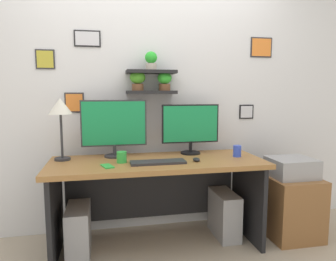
{
  "coord_description": "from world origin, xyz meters",
  "views": [
    {
      "loc": [
        -0.42,
        -2.48,
        1.32
      ],
      "look_at": [
        0.1,
        0.05,
        0.99
      ],
      "focal_mm": 33.02,
      "sensor_mm": 36.0,
      "label": 1
    }
  ],
  "objects_px": {
    "pen_cup": "(237,151)",
    "computer_tower_left": "(79,231)",
    "desk_lamp": "(60,110)",
    "monitor_left": "(114,126)",
    "computer_tower_right": "(224,214)",
    "monitor_right": "(190,127)",
    "cell_phone": "(107,166)",
    "keyboard": "(158,162)",
    "coffee_mug": "(122,157)",
    "printer": "(292,167)",
    "desk": "(156,182)",
    "drawer_cabinet": "(290,206)",
    "computer_mouse": "(196,160)"
  },
  "relations": [
    {
      "from": "pen_cup",
      "to": "computer_tower_left",
      "type": "xyz_separation_m",
      "value": [
        -1.36,
        -0.02,
        -0.6
      ]
    },
    {
      "from": "monitor_left",
      "to": "desk_lamp",
      "type": "bearing_deg",
      "value": -173.16
    },
    {
      "from": "keyboard",
      "to": "cell_phone",
      "type": "distance_m",
      "value": 0.4
    },
    {
      "from": "monitor_left",
      "to": "printer",
      "type": "distance_m",
      "value": 1.63
    },
    {
      "from": "coffee_mug",
      "to": "pen_cup",
      "type": "height_order",
      "value": "pen_cup"
    },
    {
      "from": "keyboard",
      "to": "coffee_mug",
      "type": "bearing_deg",
      "value": 163.12
    },
    {
      "from": "desk_lamp",
      "to": "printer",
      "type": "distance_m",
      "value": 2.07
    },
    {
      "from": "desk",
      "to": "computer_mouse",
      "type": "distance_m",
      "value": 0.41
    },
    {
      "from": "monitor_right",
      "to": "pen_cup",
      "type": "bearing_deg",
      "value": -30.31
    },
    {
      "from": "keyboard",
      "to": "cell_phone",
      "type": "bearing_deg",
      "value": -175.54
    },
    {
      "from": "monitor_right",
      "to": "pen_cup",
      "type": "relative_size",
      "value": 5.29
    },
    {
      "from": "monitor_left",
      "to": "cell_phone",
      "type": "height_order",
      "value": "monitor_left"
    },
    {
      "from": "cell_phone",
      "to": "computer_tower_left",
      "type": "distance_m",
      "value": 0.62
    },
    {
      "from": "pen_cup",
      "to": "computer_tower_left",
      "type": "distance_m",
      "value": 1.49
    },
    {
      "from": "keyboard",
      "to": "coffee_mug",
      "type": "xyz_separation_m",
      "value": [
        -0.28,
        0.09,
        0.04
      ]
    },
    {
      "from": "monitor_left",
      "to": "keyboard",
      "type": "xyz_separation_m",
      "value": [
        0.33,
        -0.33,
        -0.26
      ]
    },
    {
      "from": "monitor_right",
      "to": "printer",
      "type": "xyz_separation_m",
      "value": [
        0.87,
        -0.26,
        -0.36
      ]
    },
    {
      "from": "desk",
      "to": "coffee_mug",
      "type": "bearing_deg",
      "value": -163.94
    },
    {
      "from": "monitor_right",
      "to": "keyboard",
      "type": "distance_m",
      "value": 0.54
    },
    {
      "from": "desk",
      "to": "monitor_left",
      "type": "height_order",
      "value": "monitor_left"
    },
    {
      "from": "computer_tower_right",
      "to": "coffee_mug",
      "type": "bearing_deg",
      "value": -174.47
    },
    {
      "from": "monitor_right",
      "to": "computer_tower_left",
      "type": "bearing_deg",
      "value": -166.58
    },
    {
      "from": "cell_phone",
      "to": "printer",
      "type": "distance_m",
      "value": 1.64
    },
    {
      "from": "coffee_mug",
      "to": "computer_tower_left",
      "type": "bearing_deg",
      "value": 178.68
    },
    {
      "from": "monitor_right",
      "to": "coffee_mug",
      "type": "xyz_separation_m",
      "value": [
        -0.64,
        -0.25,
        -0.2
      ]
    },
    {
      "from": "keyboard",
      "to": "printer",
      "type": "xyz_separation_m",
      "value": [
        1.23,
        0.07,
        -0.12
      ]
    },
    {
      "from": "desk",
      "to": "desk_lamp",
      "type": "bearing_deg",
      "value": 172.02
    },
    {
      "from": "printer",
      "to": "desk",
      "type": "bearing_deg",
      "value": 175.13
    },
    {
      "from": "keyboard",
      "to": "computer_tower_right",
      "type": "relative_size",
      "value": 1.08
    },
    {
      "from": "computer_tower_left",
      "to": "monitor_left",
      "type": "bearing_deg",
      "value": 37.65
    },
    {
      "from": "coffee_mug",
      "to": "printer",
      "type": "xyz_separation_m",
      "value": [
        1.52,
        -0.02,
        -0.16
      ]
    },
    {
      "from": "cell_phone",
      "to": "printer",
      "type": "xyz_separation_m",
      "value": [
        1.63,
        0.1,
        -0.12
      ]
    },
    {
      "from": "monitor_right",
      "to": "cell_phone",
      "type": "xyz_separation_m",
      "value": [
        -0.76,
        -0.36,
        -0.24
      ]
    },
    {
      "from": "coffee_mug",
      "to": "drawer_cabinet",
      "type": "xyz_separation_m",
      "value": [
        1.52,
        -0.02,
        -0.52
      ]
    },
    {
      "from": "monitor_right",
      "to": "computer_tower_left",
      "type": "relative_size",
      "value": 1.32
    },
    {
      "from": "keyboard",
      "to": "computer_tower_left",
      "type": "height_order",
      "value": "keyboard"
    },
    {
      "from": "drawer_cabinet",
      "to": "computer_tower_right",
      "type": "relative_size",
      "value": 1.35
    },
    {
      "from": "cell_phone",
      "to": "coffee_mug",
      "type": "bearing_deg",
      "value": 27.46
    },
    {
      "from": "desk_lamp",
      "to": "pen_cup",
      "type": "relative_size",
      "value": 5.16
    },
    {
      "from": "monitor_left",
      "to": "computer_tower_right",
      "type": "distance_m",
      "value": 1.28
    },
    {
      "from": "cell_phone",
      "to": "computer_tower_left",
      "type": "xyz_separation_m",
      "value": [
        -0.24,
        0.12,
        -0.55
      ]
    },
    {
      "from": "pen_cup",
      "to": "coffee_mug",
      "type": "bearing_deg",
      "value": -178.16
    },
    {
      "from": "printer",
      "to": "computer_tower_left",
      "type": "bearing_deg",
      "value": 179.19
    },
    {
      "from": "keyboard",
      "to": "drawer_cabinet",
      "type": "distance_m",
      "value": 1.33
    },
    {
      "from": "monitor_right",
      "to": "computer_tower_right",
      "type": "xyz_separation_m",
      "value": [
        0.28,
        -0.16,
        -0.79
      ]
    },
    {
      "from": "cell_phone",
      "to": "pen_cup",
      "type": "bearing_deg",
      "value": -10.36
    },
    {
      "from": "computer_mouse",
      "to": "desk_lamp",
      "type": "height_order",
      "value": "desk_lamp"
    },
    {
      "from": "coffee_mug",
      "to": "printer",
      "type": "relative_size",
      "value": 0.24
    },
    {
      "from": "monitor_right",
      "to": "coffee_mug",
      "type": "height_order",
      "value": "monitor_right"
    },
    {
      "from": "cell_phone",
      "to": "computer_tower_right",
      "type": "xyz_separation_m",
      "value": [
        1.04,
        0.21,
        -0.55
      ]
    }
  ]
}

